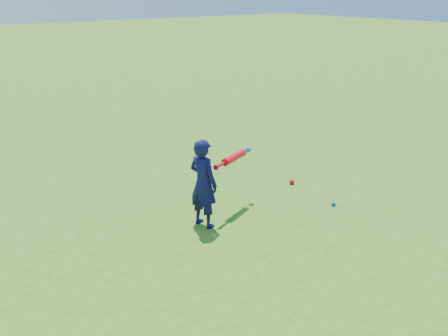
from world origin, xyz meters
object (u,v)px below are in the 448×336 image
(child, at_px, (203,183))
(ground_ball_blue, at_px, (334,204))
(ground_ball_red, at_px, (292,182))
(bat_swing, at_px, (236,157))

(child, distance_m, ground_ball_blue, 1.96)
(ground_ball_blue, bearing_deg, ground_ball_red, 83.08)
(bat_swing, bearing_deg, ground_ball_red, -15.81)
(child, distance_m, bat_swing, 0.73)
(ground_ball_red, bearing_deg, ground_ball_blue, -96.92)
(ground_ball_red, height_order, bat_swing, bat_swing)
(ground_ball_red, xyz_separation_m, ground_ball_blue, (-0.11, -0.94, -0.01))
(child, bearing_deg, ground_ball_red, -92.13)
(child, xyz_separation_m, bat_swing, (0.68, 0.21, 0.16))
(ground_ball_red, height_order, ground_ball_blue, ground_ball_red)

